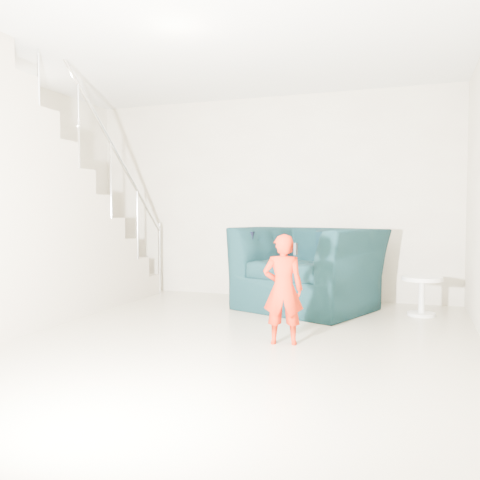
# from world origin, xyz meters

# --- Properties ---
(floor) EXTENTS (5.50, 5.50, 0.00)m
(floor) POSITION_xyz_m (0.00, 0.00, 0.00)
(floor) COLOR tan
(floor) RESTS_ON ground
(ceiling) EXTENTS (5.50, 5.50, 0.00)m
(ceiling) POSITION_xyz_m (0.00, 0.00, 2.70)
(ceiling) COLOR silver
(ceiling) RESTS_ON back_wall
(back_wall) EXTENTS (5.00, 0.00, 5.00)m
(back_wall) POSITION_xyz_m (0.00, 2.75, 1.35)
(back_wall) COLOR #B2A491
(back_wall) RESTS_ON floor
(armchair) EXTENTS (1.86, 1.75, 0.97)m
(armchair) POSITION_xyz_m (0.73, 2.01, 0.48)
(armchair) COLOR black
(armchair) RESTS_ON floor
(toddler) EXTENTS (0.39, 0.30, 0.96)m
(toddler) POSITION_xyz_m (0.84, 0.33, 0.48)
(toddler) COLOR #AC1905
(toddler) RESTS_ON floor
(side_table) EXTENTS (0.44, 0.44, 0.44)m
(side_table) POSITION_xyz_m (2.00, 2.02, 0.29)
(side_table) COLOR white
(side_table) RESTS_ON floor
(staircase) EXTENTS (1.02, 3.03, 3.62)m
(staircase) POSITION_xyz_m (-2.00, 0.55, 0.95)
(staircase) COLOR #ADA089
(staircase) RESTS_ON floor
(cushion) EXTENTS (0.42, 0.20, 0.42)m
(cushion) POSITION_xyz_m (0.99, 2.27, 0.73)
(cushion) COLOR black
(cushion) RESTS_ON armchair
(throw) EXTENTS (0.06, 0.55, 0.62)m
(throw) POSITION_xyz_m (0.08, 2.05, 0.61)
(throw) COLOR black
(throw) RESTS_ON armchair
(phone) EXTENTS (0.02, 0.05, 0.10)m
(phone) POSITION_xyz_m (0.96, 0.29, 0.83)
(phone) COLOR black
(phone) RESTS_ON toddler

